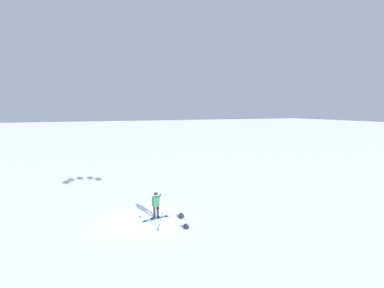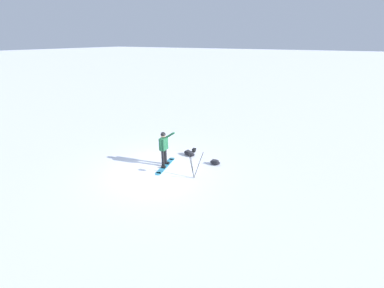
{
  "view_description": "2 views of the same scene",
  "coord_description": "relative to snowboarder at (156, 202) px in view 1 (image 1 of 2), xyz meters",
  "views": [
    {
      "loc": [
        -16.1,
        3.4,
        6.88
      ],
      "look_at": [
        -4.67,
        -1.2,
        5.3
      ],
      "focal_mm": 25.31,
      "sensor_mm": 36.0,
      "label": 1
    },
    {
      "loc": [
        -6.36,
        8.06,
        5.65
      ],
      "look_at": [
        -1.23,
        -1.11,
        1.2
      ],
      "focal_mm": 23.22,
      "sensor_mm": 36.0,
      "label": 2
    }
  ],
  "objects": [
    {
      "name": "gear_bag_small",
      "position": [
        -0.51,
        -1.52,
        -0.92
      ],
      "size": [
        0.76,
        0.5,
        0.24
      ],
      "color": "black",
      "rests_on": "ground_plane"
    },
    {
      "name": "snowboard",
      "position": [
        -0.09,
        0.07,
        -1.02
      ],
      "size": [
        0.56,
        1.84,
        0.1
      ],
      "color": "teal",
      "rests_on": "ground_plane"
    },
    {
      "name": "camera_tripod",
      "position": [
        -1.83,
        0.37,
        -0.04
      ],
      "size": [
        0.74,
        0.62,
        1.42
      ],
      "color": "#262628",
      "rests_on": "ground_plane"
    },
    {
      "name": "snowboarder",
      "position": [
        0.0,
        0.0,
        0.0
      ],
      "size": [
        0.65,
        0.5,
        1.73
      ],
      "color": "black",
      "rests_on": "ground_plane"
    },
    {
      "name": "ground_plane",
      "position": [
        -0.03,
        0.63,
        -1.04
      ],
      "size": [
        300.0,
        300.0,
        0.0
      ],
      "primitive_type": "plane",
      "color": "white"
    },
    {
      "name": "gear_bag_large",
      "position": [
        -2.11,
        -1.24,
        -0.92
      ],
      "size": [
        0.52,
        0.34,
        0.23
      ],
      "color": "black",
      "rests_on": "ground_plane"
    }
  ]
}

